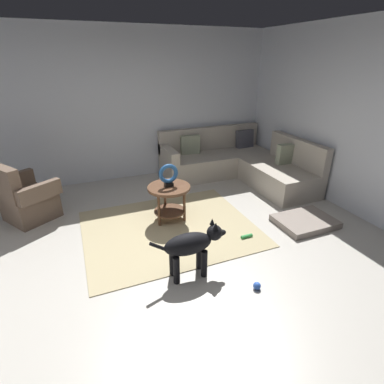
{
  "coord_description": "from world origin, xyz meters",
  "views": [
    {
      "loc": [
        -0.89,
        -2.7,
        2.18
      ],
      "look_at": [
        0.45,
        0.6,
        0.55
      ],
      "focal_mm": 27.65,
      "sensor_mm": 36.0,
      "label": 1
    }
  ],
  "objects_px": {
    "torus_sculpture": "(168,175)",
    "dog_toy_rope": "(247,236)",
    "dog_bed_mat": "(305,221)",
    "side_table": "(169,194)",
    "dog_toy_ball": "(257,286)",
    "dog": "(192,245)",
    "armchair": "(26,199)",
    "sectional_couch": "(238,164)"
  },
  "relations": [
    {
      "from": "torus_sculpture",
      "to": "dog_toy_rope",
      "type": "height_order",
      "value": "torus_sculpture"
    },
    {
      "from": "dog_bed_mat",
      "to": "side_table",
      "type": "bearing_deg",
      "value": 154.3
    },
    {
      "from": "side_table",
      "to": "dog_toy_ball",
      "type": "relative_size",
      "value": 7.54
    },
    {
      "from": "side_table",
      "to": "dog_bed_mat",
      "type": "bearing_deg",
      "value": -25.7
    },
    {
      "from": "dog_toy_ball",
      "to": "dog_toy_rope",
      "type": "relative_size",
      "value": 0.5
    },
    {
      "from": "dog_toy_rope",
      "to": "dog_bed_mat",
      "type": "bearing_deg",
      "value": -0.25
    },
    {
      "from": "side_table",
      "to": "torus_sculpture",
      "type": "bearing_deg",
      "value": 0.0
    },
    {
      "from": "dog_bed_mat",
      "to": "dog",
      "type": "distance_m",
      "value": 1.96
    },
    {
      "from": "side_table",
      "to": "dog_bed_mat",
      "type": "xyz_separation_m",
      "value": [
        1.75,
        -0.84,
        -0.37
      ]
    },
    {
      "from": "armchair",
      "to": "side_table",
      "type": "height_order",
      "value": "armchair"
    },
    {
      "from": "side_table",
      "to": "dog",
      "type": "distance_m",
      "value": 1.23
    },
    {
      "from": "armchair",
      "to": "dog_bed_mat",
      "type": "height_order",
      "value": "armchair"
    },
    {
      "from": "armchair",
      "to": "dog_toy_ball",
      "type": "relative_size",
      "value": 12.55
    },
    {
      "from": "dog_toy_ball",
      "to": "dog_toy_rope",
      "type": "distance_m",
      "value": 0.94
    },
    {
      "from": "sectional_couch",
      "to": "dog",
      "type": "xyz_separation_m",
      "value": [
        -1.91,
        -2.32,
        0.09
      ]
    },
    {
      "from": "side_table",
      "to": "dog",
      "type": "relative_size",
      "value": 0.71
    },
    {
      "from": "dog_bed_mat",
      "to": "dog_toy_ball",
      "type": "bearing_deg",
      "value": -148.15
    },
    {
      "from": "sectional_couch",
      "to": "side_table",
      "type": "xyz_separation_m",
      "value": [
        -1.76,
        -1.09,
        0.12
      ]
    },
    {
      "from": "armchair",
      "to": "dog_toy_rope",
      "type": "xyz_separation_m",
      "value": [
        2.69,
        -1.64,
        -0.3
      ]
    },
    {
      "from": "sectional_couch",
      "to": "dog",
      "type": "bearing_deg",
      "value": -129.5
    },
    {
      "from": "armchair",
      "to": "dog_toy_ball",
      "type": "distance_m",
      "value": 3.39
    },
    {
      "from": "sectional_couch",
      "to": "dog_toy_ball",
      "type": "height_order",
      "value": "sectional_couch"
    },
    {
      "from": "torus_sculpture",
      "to": "dog_bed_mat",
      "type": "height_order",
      "value": "torus_sculpture"
    },
    {
      "from": "sectional_couch",
      "to": "armchair",
      "type": "bearing_deg",
      "value": -175.5
    },
    {
      "from": "torus_sculpture",
      "to": "dog_toy_rope",
      "type": "distance_m",
      "value": 1.34
    },
    {
      "from": "armchair",
      "to": "side_table",
      "type": "relative_size",
      "value": 1.66
    },
    {
      "from": "sectional_couch",
      "to": "dog_toy_ball",
      "type": "distance_m",
      "value": 3.12
    },
    {
      "from": "dog_bed_mat",
      "to": "dog_toy_rope",
      "type": "bearing_deg",
      "value": 179.75
    },
    {
      "from": "sectional_couch",
      "to": "dog_toy_rope",
      "type": "relative_size",
      "value": 14.2
    },
    {
      "from": "side_table",
      "to": "dog",
      "type": "height_order",
      "value": "dog"
    },
    {
      "from": "dog_toy_ball",
      "to": "torus_sculpture",
      "type": "bearing_deg",
      "value": 102.75
    },
    {
      "from": "dog_bed_mat",
      "to": "dog_toy_ball",
      "type": "relative_size",
      "value": 10.06
    },
    {
      "from": "torus_sculpture",
      "to": "dog_bed_mat",
      "type": "relative_size",
      "value": 0.41
    },
    {
      "from": "dog",
      "to": "sectional_couch",
      "type": "bearing_deg",
      "value": 141.8
    },
    {
      "from": "dog_toy_ball",
      "to": "armchair",
      "type": "bearing_deg",
      "value": 132.48
    },
    {
      "from": "dog",
      "to": "dog_toy_rope",
      "type": "height_order",
      "value": "dog"
    },
    {
      "from": "side_table",
      "to": "torus_sculpture",
      "type": "distance_m",
      "value": 0.29
    },
    {
      "from": "sectional_couch",
      "to": "armchair",
      "type": "distance_m",
      "value": 3.67
    },
    {
      "from": "dog",
      "to": "armchair",
      "type": "bearing_deg",
      "value": -137.84
    },
    {
      "from": "torus_sculpture",
      "to": "dog_toy_rope",
      "type": "bearing_deg",
      "value": -46.75
    },
    {
      "from": "dog_bed_mat",
      "to": "sectional_couch",
      "type": "bearing_deg",
      "value": 89.64
    },
    {
      "from": "dog",
      "to": "dog_toy_ball",
      "type": "height_order",
      "value": "dog"
    }
  ]
}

